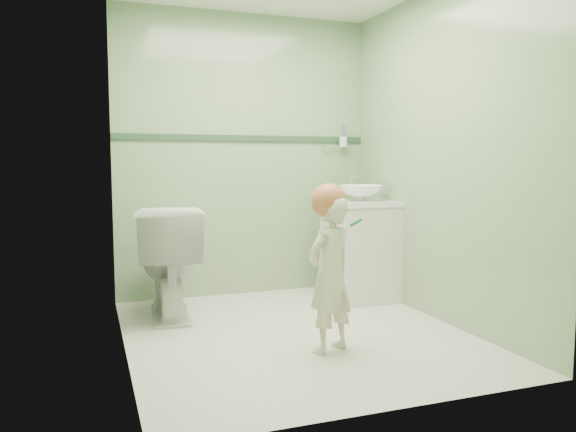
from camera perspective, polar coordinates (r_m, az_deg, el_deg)
name	(u,v)px	position (r m, az deg, el deg)	size (l,w,h in m)	color
ground	(296,333)	(3.85, 0.77, -11.84)	(2.50, 2.50, 0.00)	white
room_shell	(296,154)	(3.68, 0.80, 6.32)	(2.50, 2.54, 2.40)	#81AE7B
trim_stripe	(245,138)	(4.86, -4.39, 7.89)	(2.20, 0.02, 0.05)	#29482F
vanity	(360,252)	(4.72, 7.37, -3.65)	(0.52, 0.50, 0.80)	silver
counter	(361,203)	(4.67, 7.44, 1.32)	(0.54, 0.52, 0.04)	white
basin	(361,193)	(4.66, 7.45, 2.35)	(0.37, 0.37, 0.13)	white
faucet	(351,182)	(4.83, 6.45, 3.42)	(0.03, 0.13, 0.18)	silver
cup_holder	(342,142)	(5.12, 5.55, 7.51)	(0.26, 0.07, 0.21)	silver
toilet	(168,261)	(4.26, -12.09, -4.48)	(0.47, 0.82, 0.84)	white
toddler	(330,274)	(3.40, 4.27, -5.92)	(0.35, 0.23, 0.95)	beige
hair_cap	(329,201)	(3.36, 4.15, 1.53)	(0.21, 0.21, 0.21)	#B1603B
teal_toothbrush	(354,222)	(3.33, 6.76, -0.62)	(0.10, 0.14, 0.08)	#02816F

